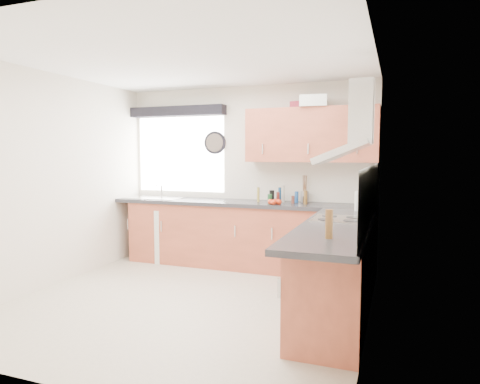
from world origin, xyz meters
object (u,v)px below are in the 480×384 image
at_px(oven, 339,268).
at_px(washing_machine, 176,235).
at_px(extractor_hood, 352,131).
at_px(upper_cabinets, 311,135).

xyz_separation_m(oven, washing_machine, (-2.50, 1.22, -0.04)).
distance_m(oven, extractor_hood, 1.35).
height_order(oven, extractor_hood, extractor_hood).
bearing_deg(oven, upper_cabinets, 112.54).
bearing_deg(extractor_hood, upper_cabinets, 116.13).
bearing_deg(upper_cabinets, washing_machine, -176.92).
xyz_separation_m(extractor_hood, washing_machine, (-2.60, 1.22, -1.39)).
height_order(upper_cabinets, washing_machine, upper_cabinets).
height_order(extractor_hood, washing_machine, extractor_hood).
relative_size(extractor_hood, upper_cabinets, 0.46).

